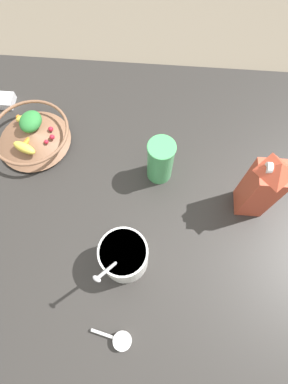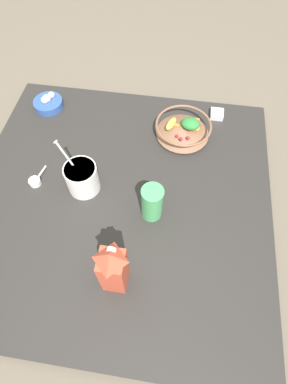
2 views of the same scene
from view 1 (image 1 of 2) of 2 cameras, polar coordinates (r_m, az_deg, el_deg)
ground_plane at (r=0.92m, az=-0.91°, el=-4.69°), size 6.00×6.00×0.00m
countertop at (r=0.90m, az=-0.93°, el=-4.34°), size 1.16×1.16×0.03m
fruit_bowl at (r=1.02m, az=-20.59°, el=10.18°), size 0.24×0.24×0.10m
milk_carton at (r=0.83m, az=21.49°, el=0.96°), size 0.07×0.07×0.25m
yogurt_tub at (r=0.78m, az=-3.82°, el=-12.05°), size 0.15×0.12×0.22m
drinking_cup at (r=0.86m, az=3.13°, el=6.01°), size 0.08×0.08×0.16m
spice_jar at (r=1.17m, az=-24.93°, el=15.45°), size 0.06×0.06×0.03m
measuring_scoop at (r=0.83m, az=-4.42°, el=-26.33°), size 0.05×0.10×0.02m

